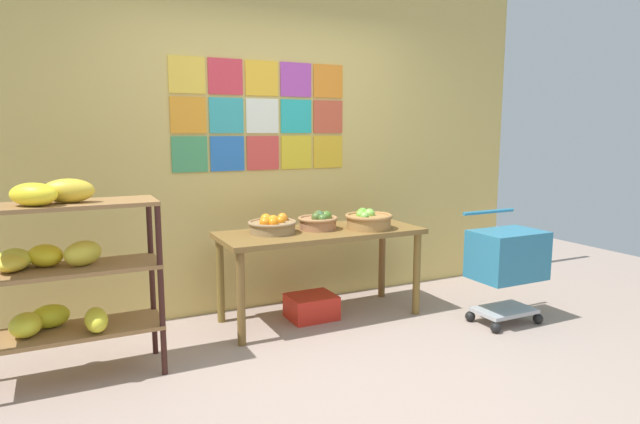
{
  "coord_description": "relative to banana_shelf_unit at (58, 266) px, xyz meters",
  "views": [
    {
      "loc": [
        -1.6,
        -2.61,
        1.5
      ],
      "look_at": [
        0.0,
        0.64,
        0.95
      ],
      "focal_mm": 30.02,
      "sensor_mm": 36.0,
      "label": 1
    }
  ],
  "objects": [
    {
      "name": "shopping_cart",
      "position": [
        3.13,
        -0.44,
        -0.2
      ],
      "size": [
        0.54,
        0.42,
        0.87
      ],
      "rotation": [
        0.0,
        0.0,
        0.01
      ],
      "color": "black",
      "rests_on": "ground"
    },
    {
      "name": "banana_shelf_unit",
      "position": [
        0.0,
        0.0,
        0.0
      ],
      "size": [
        1.0,
        0.47,
        1.23
      ],
      "color": "#371A15",
      "rests_on": "ground"
    },
    {
      "name": "fruit_basket_right",
      "position": [
        1.49,
        0.37,
        0.07
      ],
      "size": [
        0.38,
        0.38,
        0.14
      ],
      "color": "olive",
      "rests_on": "display_table"
    },
    {
      "name": "fruit_basket_centre",
      "position": [
        2.25,
        0.21,
        0.08
      ],
      "size": [
        0.38,
        0.38,
        0.16
      ],
      "color": "#A0743E",
      "rests_on": "display_table"
    },
    {
      "name": "produce_crate_under_table",
      "position": [
        1.8,
        0.32,
        -0.62
      ],
      "size": [
        0.37,
        0.31,
        0.19
      ],
      "primitive_type": "cube",
      "color": "red",
      "rests_on": "ground"
    },
    {
      "name": "ground",
      "position": [
        1.64,
        -0.82,
        -0.71
      ],
      "size": [
        9.21,
        9.21,
        0.0
      ],
      "primitive_type": "plane",
      "color": "gray"
    },
    {
      "name": "fruit_basket_left",
      "position": [
        1.88,
        0.36,
        0.07
      ],
      "size": [
        0.32,
        0.32,
        0.15
      ],
      "color": "#A36C47",
      "rests_on": "display_table"
    },
    {
      "name": "display_table",
      "position": [
        1.87,
        0.3,
        -0.08
      ],
      "size": [
        1.62,
        0.64,
        0.72
      ],
      "color": "brown",
      "rests_on": "ground"
    },
    {
      "name": "back_wall_with_art",
      "position": [
        1.64,
        0.82,
        0.72
      ],
      "size": [
        5.14,
        0.07,
        2.85
      ],
      "color": "tan",
      "rests_on": "ground"
    }
  ]
}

